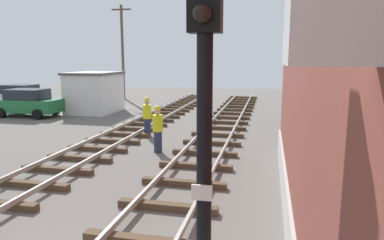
% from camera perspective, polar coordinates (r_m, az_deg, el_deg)
% --- Properties ---
extents(signal_mast, '(0.36, 0.40, 5.02)m').
position_cam_1_polar(signal_mast, '(3.88, 2.02, 2.90)').
color(signal_mast, black).
rests_on(signal_mast, ground).
extents(control_hut, '(3.00, 3.80, 2.76)m').
position_cam_1_polar(control_hut, '(24.96, -15.66, 4.41)').
color(control_hut, silver).
rests_on(control_hut, ground).
extents(parked_car_green, '(4.20, 2.04, 1.76)m').
position_cam_1_polar(parked_car_green, '(24.58, -25.28, 2.61)').
color(parked_car_green, '#1E6B38').
rests_on(parked_car_green, ground).
extents(parked_car_silver, '(4.20, 2.04, 1.76)m').
position_cam_1_polar(parked_car_silver, '(29.05, -26.37, 3.52)').
color(parked_car_silver, '#B7B7BC').
rests_on(parked_car_silver, ground).
extents(utility_pole_far, '(1.80, 0.24, 8.38)m').
position_cam_1_polar(utility_pole_far, '(32.79, -11.30, 11.08)').
color(utility_pole_far, brown).
rests_on(utility_pole_far, ground).
extents(track_worker_foreground, '(0.40, 0.40, 1.87)m').
position_cam_1_polar(track_worker_foreground, '(13.69, -5.63, -1.52)').
color(track_worker_foreground, '#262D4C').
rests_on(track_worker_foreground, ground).
extents(track_worker_distant, '(0.40, 0.40, 1.87)m').
position_cam_1_polar(track_worker_distant, '(16.70, -7.34, 0.53)').
color(track_worker_distant, '#262D4C').
rests_on(track_worker_distant, ground).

